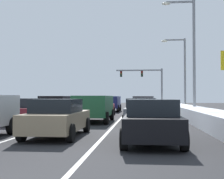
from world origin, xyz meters
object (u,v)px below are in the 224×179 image
at_px(suv_navy_center_lane_fourth, 110,102).
at_px(traffic_light_gantry, 147,79).
at_px(sedan_gray_right_lane_second, 141,111).
at_px(street_lamp_right_mid, 190,48).
at_px(sedan_maroon_left_lane_second, 28,111).
at_px(street_lamp_right_far, 182,68).
at_px(suv_charcoal_right_lane_fourth, 143,103).
at_px(sedan_tan_center_lane_nearest, 58,118).
at_px(sedan_red_center_lane_third, 102,107).
at_px(suv_gray_left_lane_fourth, 79,102).
at_px(suv_green_center_lane_second, 94,106).
at_px(sedan_white_right_lane_third, 144,107).
at_px(sedan_black_right_lane_nearest, 152,121).
at_px(suv_black_left_lane_third, 59,104).

xyz_separation_m(suv_navy_center_lane_fourth, traffic_light_gantry, (4.40, 16.25, 3.48)).
bearing_deg(sedan_gray_right_lane_second, street_lamp_right_mid, 60.51).
relative_size(sedan_maroon_left_lane_second, street_lamp_right_far, 0.56).
relative_size(sedan_gray_right_lane_second, suv_charcoal_right_lane_fourth, 0.92).
height_order(suv_charcoal_right_lane_fourth, sedan_tan_center_lane_nearest, suv_charcoal_right_lane_fourth).
bearing_deg(sedan_red_center_lane_third, street_lamp_right_mid, -7.68).
distance_m(sedan_gray_right_lane_second, suv_gray_left_lane_fourth, 15.46).
relative_size(traffic_light_gantry, street_lamp_right_mid, 0.80).
bearing_deg(traffic_light_gantry, street_lamp_right_far, -77.73).
height_order(sedan_gray_right_lane_second, suv_green_center_lane_second, suv_green_center_lane_second).
xyz_separation_m(sedan_white_right_lane_third, street_lamp_right_mid, (3.69, 0.45, 4.78)).
bearing_deg(suv_navy_center_lane_fourth, street_lamp_right_far, 5.15).
relative_size(sedan_white_right_lane_third, traffic_light_gantry, 0.60).
xyz_separation_m(suv_gray_left_lane_fourth, street_lamp_right_far, (11.02, 1.86, 3.80)).
distance_m(sedan_black_right_lane_nearest, suv_gray_left_lane_fourth, 22.08).
distance_m(sedan_red_center_lane_third, street_lamp_right_far, 11.82).
bearing_deg(suv_green_center_lane_second, street_lamp_right_far, 62.85).
xyz_separation_m(sedan_maroon_left_lane_second, street_lamp_right_far, (11.18, 16.03, 4.05)).
bearing_deg(suv_green_center_lane_second, street_lamp_right_mid, 38.85).
bearing_deg(suv_charcoal_right_lane_fourth, sedan_white_right_lane_third, -89.60).
bearing_deg(sedan_gray_right_lane_second, suv_charcoal_right_lane_fourth, 89.11).
xyz_separation_m(traffic_light_gantry, street_lamp_right_mid, (2.87, -24.44, 1.05)).
bearing_deg(sedan_red_center_lane_third, suv_navy_center_lane_fourth, 89.95).
bearing_deg(street_lamp_right_mid, sedan_gray_right_lane_second, -119.49).
height_order(sedan_gray_right_lane_second, street_lamp_right_mid, street_lamp_right_mid).
bearing_deg(sedan_white_right_lane_third, sedan_maroon_left_lane_second, -136.24).
bearing_deg(sedan_white_right_lane_third, suv_green_center_lane_second, -122.17).
bearing_deg(sedan_white_right_lane_third, suv_black_left_lane_third, 176.35).
height_order(sedan_black_right_lane_nearest, sedan_tan_center_lane_nearest, same).
bearing_deg(suv_charcoal_right_lane_fourth, sedan_maroon_left_lane_second, -117.58).
bearing_deg(suv_green_center_lane_second, suv_gray_left_lane_fourth, 106.00).
bearing_deg(street_lamp_right_far, sedan_gray_right_lane_second, -105.69).
height_order(sedan_gray_right_lane_second, suv_gray_left_lane_fourth, suv_gray_left_lane_fourth).
bearing_deg(sedan_tan_center_lane_nearest, suv_charcoal_right_lane_fourth, 79.26).
bearing_deg(suv_charcoal_right_lane_fourth, sedan_red_center_lane_third, -124.55).
height_order(suv_charcoal_right_lane_fourth, traffic_light_gantry, traffic_light_gantry).
bearing_deg(sedan_white_right_lane_third, sedan_red_center_lane_third, 158.21).
height_order(sedan_tan_center_lane_nearest, street_lamp_right_far, street_lamp_right_far).
distance_m(suv_black_left_lane_third, traffic_light_gantry, 25.92).
bearing_deg(suv_gray_left_lane_fourth, sedan_red_center_lane_third, -61.95).
xyz_separation_m(sedan_white_right_lane_third, sedan_red_center_lane_third, (-3.59, 1.43, 0.00)).
distance_m(sedan_white_right_lane_third, suv_charcoal_right_lane_fourth, 6.59).
bearing_deg(street_lamp_right_far, sedan_red_center_lane_third, -134.57).
xyz_separation_m(suv_charcoal_right_lane_fourth, street_lamp_right_mid, (3.73, -6.13, 4.53)).
bearing_deg(suv_gray_left_lane_fourth, suv_navy_center_lane_fourth, 19.76).
xyz_separation_m(sedan_white_right_lane_third, suv_gray_left_lane_fourth, (-6.81, 7.49, 0.25)).
height_order(suv_green_center_lane_second, street_lamp_right_mid, street_lamp_right_mid).
xyz_separation_m(sedan_tan_center_lane_nearest, sedan_red_center_lane_third, (0.01, 13.58, 0.00)).
bearing_deg(street_lamp_right_mid, suv_navy_center_lane_fourth, 131.59).
distance_m(suv_navy_center_lane_fourth, street_lamp_right_mid, 11.85).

